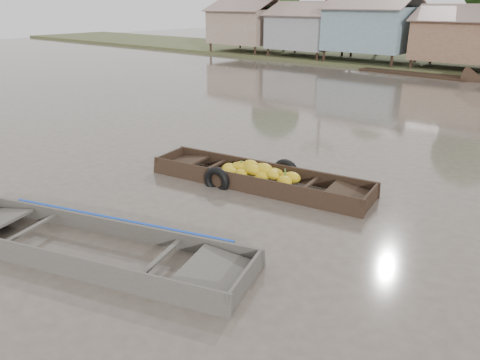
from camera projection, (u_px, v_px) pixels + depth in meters
The scene contains 3 objects.
ground at pixel (211, 242), 9.81m from camera, with size 120.00×120.00×0.00m, color #4E443B.
banana_boat at pixel (256, 177), 12.84m from camera, with size 6.42×2.50×0.86m.
viewer_boat at pixel (94, 252), 9.31m from camera, with size 6.94×3.74×0.54m.
Camera 1 is at (6.04, -6.29, 4.72)m, focal length 35.00 mm.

